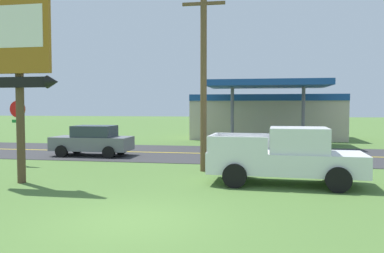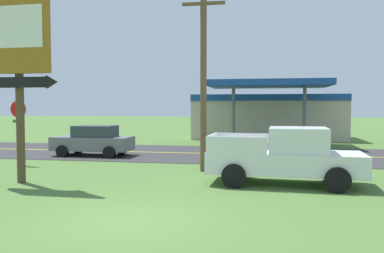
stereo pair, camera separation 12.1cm
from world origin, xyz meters
TOP-DOWN VIEW (x-y plane):
  - ground_plane at (0.00, 0.00)m, footprint 180.00×180.00m
  - road_asphalt at (0.00, 13.00)m, footprint 140.00×8.00m
  - road_centre_line at (0.00, 13.00)m, footprint 126.00×0.20m
  - motel_sign at (-5.24, 3.51)m, footprint 2.83×0.54m
  - stop_sign at (-7.98, 7.45)m, footprint 0.80×0.08m
  - utility_pole at (0.63, 7.16)m, footprint 1.94×0.26m
  - gas_station at (3.37, 24.29)m, footprint 12.00×11.50m
  - pickup_white_parked_on_lawn at (3.84, 5.01)m, footprint 5.28×2.42m
  - car_grey_near_lane at (-5.97, 11.00)m, footprint 4.20×2.00m

SIDE VIEW (x-z plane):
  - ground_plane at x=0.00m, z-range 0.00..0.00m
  - road_asphalt at x=0.00m, z-range 0.00..0.02m
  - road_centre_line at x=0.00m, z-range 0.02..0.03m
  - car_grey_near_lane at x=-5.97m, z-range 0.01..1.65m
  - pickup_white_parked_on_lawn at x=3.84m, z-range -0.02..1.94m
  - gas_station at x=3.37m, z-range -0.26..4.14m
  - stop_sign at x=-7.98m, z-range 0.55..3.50m
  - utility_pole at x=0.63m, z-range 0.30..8.42m
  - motel_sign at x=-5.24m, z-range 1.12..7.75m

